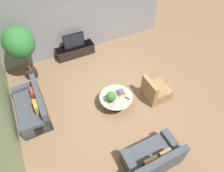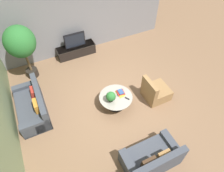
{
  "view_description": "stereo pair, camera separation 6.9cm",
  "coord_description": "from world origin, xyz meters",
  "px_view_note": "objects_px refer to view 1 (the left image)",
  "views": [
    {
      "loc": [
        -2.0,
        -3.7,
        5.4
      ],
      "look_at": [
        -0.05,
        0.22,
        0.55
      ],
      "focal_mm": 32.0,
      "sensor_mm": 36.0,
      "label": 1
    },
    {
      "loc": [
        -1.94,
        -3.73,
        5.4
      ],
      "look_at": [
        -0.05,
        0.22,
        0.55
      ],
      "focal_mm": 32.0,
      "sensor_mm": 36.0,
      "label": 2
    }
  ],
  "objects_px": {
    "media_console": "(75,51)",
    "potted_palm_tall": "(19,44)",
    "television": "(74,41)",
    "coffee_table": "(116,99)",
    "couch_near_entry": "(153,158)",
    "armchair_wicker": "(155,91)",
    "couch_by_wall": "(33,107)",
    "potted_plant_tabletop": "(111,97)"
  },
  "relations": [
    {
      "from": "television",
      "to": "coffee_table",
      "type": "height_order",
      "value": "television"
    },
    {
      "from": "media_console",
      "to": "coffee_table",
      "type": "relative_size",
      "value": 1.48
    },
    {
      "from": "potted_plant_tabletop",
      "to": "television",
      "type": "bearing_deg",
      "value": 91.66
    },
    {
      "from": "couch_near_entry",
      "to": "armchair_wicker",
      "type": "height_order",
      "value": "armchair_wicker"
    },
    {
      "from": "media_console",
      "to": "couch_by_wall",
      "type": "relative_size",
      "value": 0.88
    },
    {
      "from": "armchair_wicker",
      "to": "potted_palm_tall",
      "type": "height_order",
      "value": "potted_palm_tall"
    },
    {
      "from": "coffee_table",
      "to": "couch_by_wall",
      "type": "relative_size",
      "value": 0.6
    },
    {
      "from": "television",
      "to": "coffee_table",
      "type": "bearing_deg",
      "value": -84.45
    },
    {
      "from": "media_console",
      "to": "couch_near_entry",
      "type": "relative_size",
      "value": 1.07
    },
    {
      "from": "television",
      "to": "couch_by_wall",
      "type": "bearing_deg",
      "value": -134.77
    },
    {
      "from": "coffee_table",
      "to": "couch_by_wall",
      "type": "distance_m",
      "value": 2.65
    },
    {
      "from": "couch_by_wall",
      "to": "potted_plant_tabletop",
      "type": "height_order",
      "value": "couch_by_wall"
    },
    {
      "from": "couch_by_wall",
      "to": "armchair_wicker",
      "type": "bearing_deg",
      "value": 73.2
    },
    {
      "from": "media_console",
      "to": "potted_palm_tall",
      "type": "height_order",
      "value": "potted_palm_tall"
    },
    {
      "from": "couch_near_entry",
      "to": "coffee_table",
      "type": "bearing_deg",
      "value": -90.6
    },
    {
      "from": "coffee_table",
      "to": "couch_by_wall",
      "type": "bearing_deg",
      "value": 160.11
    },
    {
      "from": "coffee_table",
      "to": "television",
      "type": "bearing_deg",
      "value": 95.55
    },
    {
      "from": "potted_palm_tall",
      "to": "potted_plant_tabletop",
      "type": "relative_size",
      "value": 5.76
    },
    {
      "from": "television",
      "to": "potted_palm_tall",
      "type": "bearing_deg",
      "value": -166.02
    },
    {
      "from": "coffee_table",
      "to": "potted_plant_tabletop",
      "type": "height_order",
      "value": "potted_plant_tabletop"
    },
    {
      "from": "couch_by_wall",
      "to": "television",
      "type": "bearing_deg",
      "value": 135.23
    },
    {
      "from": "armchair_wicker",
      "to": "media_console",
      "type": "bearing_deg",
      "value": 26.24
    },
    {
      "from": "couch_by_wall",
      "to": "potted_plant_tabletop",
      "type": "distance_m",
      "value": 2.5
    },
    {
      "from": "couch_by_wall",
      "to": "potted_palm_tall",
      "type": "relative_size",
      "value": 0.86
    },
    {
      "from": "couch_near_entry",
      "to": "potted_palm_tall",
      "type": "distance_m",
      "value": 5.38
    },
    {
      "from": "couch_by_wall",
      "to": "armchair_wicker",
      "type": "relative_size",
      "value": 2.08
    },
    {
      "from": "coffee_table",
      "to": "armchair_wicker",
      "type": "xyz_separation_m",
      "value": [
        1.36,
        -0.26,
        -0.04
      ]
    },
    {
      "from": "potted_palm_tall",
      "to": "potted_plant_tabletop",
      "type": "distance_m",
      "value": 3.47
    },
    {
      "from": "television",
      "to": "couch_near_entry",
      "type": "distance_m",
      "value": 5.27
    },
    {
      "from": "couch_near_entry",
      "to": "armchair_wicker",
      "type": "relative_size",
      "value": 1.72
    },
    {
      "from": "media_console",
      "to": "coffee_table",
      "type": "distance_m",
      "value": 3.12
    },
    {
      "from": "couch_near_entry",
      "to": "potted_plant_tabletop",
      "type": "bearing_deg",
      "value": -84.82
    },
    {
      "from": "media_console",
      "to": "couch_near_entry",
      "type": "xyz_separation_m",
      "value": [
        0.28,
        -5.24,
        0.06
      ]
    },
    {
      "from": "couch_near_entry",
      "to": "potted_plant_tabletop",
      "type": "xyz_separation_m",
      "value": [
        -0.19,
        2.06,
        0.36
      ]
    },
    {
      "from": "couch_by_wall",
      "to": "potted_palm_tall",
      "type": "height_order",
      "value": "potted_palm_tall"
    },
    {
      "from": "television",
      "to": "potted_plant_tabletop",
      "type": "xyz_separation_m",
      "value": [
        0.09,
        -3.18,
        -0.08
      ]
    },
    {
      "from": "coffee_table",
      "to": "couch_by_wall",
      "type": "height_order",
      "value": "couch_by_wall"
    },
    {
      "from": "television",
      "to": "potted_palm_tall",
      "type": "relative_size",
      "value": 0.4
    },
    {
      "from": "couch_by_wall",
      "to": "couch_near_entry",
      "type": "xyz_separation_m",
      "value": [
        2.46,
        -3.04,
        0.0
      ]
    },
    {
      "from": "coffee_table",
      "to": "armchair_wicker",
      "type": "bearing_deg",
      "value": -10.88
    },
    {
      "from": "media_console",
      "to": "couch_near_entry",
      "type": "height_order",
      "value": "couch_near_entry"
    },
    {
      "from": "media_console",
      "to": "armchair_wicker",
      "type": "relative_size",
      "value": 1.84
    }
  ]
}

